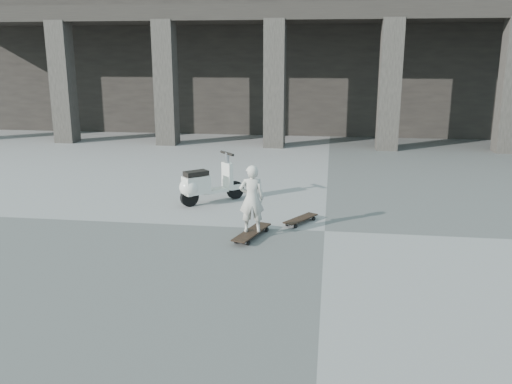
# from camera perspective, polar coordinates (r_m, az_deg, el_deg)

# --- Properties ---
(ground) EXTENTS (90.00, 90.00, 0.00)m
(ground) POSITION_cam_1_polar(r_m,az_deg,el_deg) (9.38, 7.24, -4.11)
(ground) COLOR #4D4D4A
(ground) RESTS_ON ground
(colonnade) EXTENTS (28.00, 8.82, 6.00)m
(colonnade) POSITION_cam_1_polar(r_m,az_deg,el_deg) (22.67, 8.10, 14.44)
(colonnade) COLOR black
(colonnade) RESTS_ON ground
(longboard) EXTENTS (0.54, 1.09, 0.11)m
(longboard) POSITION_cam_1_polar(r_m,az_deg,el_deg) (8.97, -0.45, -4.29)
(longboard) COLOR black
(longboard) RESTS_ON ground
(skateboard_spare) EXTENTS (0.60, 0.80, 0.10)m
(skateboard_spare) POSITION_cam_1_polar(r_m,az_deg,el_deg) (9.74, 4.72, -2.87)
(skateboard_spare) COLOR black
(skateboard_spare) RESTS_ON ground
(child) EXTENTS (0.45, 0.33, 1.12)m
(child) POSITION_cam_1_polar(r_m,az_deg,el_deg) (8.80, -0.45, -0.71)
(child) COLOR #B9B4A7
(child) RESTS_ON longboard
(scooter) EXTENTS (1.16, 1.07, 1.01)m
(scooter) POSITION_cam_1_polar(r_m,az_deg,el_deg) (10.89, -5.73, 0.74)
(scooter) COLOR black
(scooter) RESTS_ON ground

